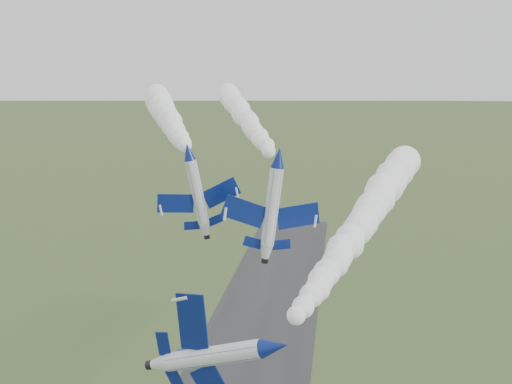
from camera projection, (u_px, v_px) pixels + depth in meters
jet_lead at (275, 347)px, 46.95m from camera, size 6.33×14.31×11.27m
smoke_trail_jet_lead at (368, 213)px, 78.86m from camera, size 20.33×64.91×5.86m
jet_pair_left at (188, 152)px, 68.51m from camera, size 10.18×11.94×3.42m
smoke_trail_jet_pair_left at (166, 115)px, 100.18m from camera, size 26.39×59.78×5.32m
jet_pair_right at (279, 157)px, 65.75m from camera, size 11.75×13.71×3.58m
smoke_trail_jet_pair_right at (242, 114)px, 100.48m from camera, size 24.77×62.88×4.50m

